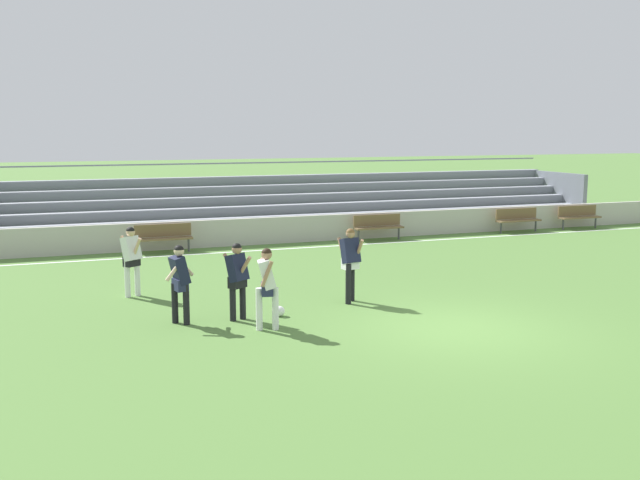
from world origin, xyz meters
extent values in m
plane|color=#517A38|center=(0.00, 0.00, 0.00)|extent=(160.00, 160.00, 0.00)
cube|color=white|center=(0.00, 10.36, 0.00)|extent=(44.00, 0.12, 0.01)
cube|color=#BCB7AD|center=(0.00, 11.59, 0.46)|extent=(48.00, 0.16, 0.91)
cube|color=#9EA3AD|center=(1.88, 12.97, 0.33)|extent=(24.08, 0.36, 0.08)
cube|color=slate|center=(1.88, 12.77, 0.17)|extent=(24.08, 0.04, 0.33)
cube|color=#9EA3AD|center=(1.88, 13.65, 0.66)|extent=(24.08, 0.36, 0.08)
cube|color=slate|center=(1.88, 13.45, 0.50)|extent=(24.08, 0.04, 0.33)
cube|color=#9EA3AD|center=(1.88, 14.32, 0.99)|extent=(24.08, 0.36, 0.08)
cube|color=slate|center=(1.88, 14.12, 0.83)|extent=(24.08, 0.04, 0.33)
cube|color=#9EA3AD|center=(1.88, 15.00, 1.32)|extent=(24.08, 0.36, 0.08)
cube|color=slate|center=(1.88, 14.80, 1.16)|extent=(24.08, 0.04, 0.33)
cube|color=#9EA3AD|center=(1.88, 15.67, 1.66)|extent=(24.08, 0.36, 0.08)
cube|color=slate|center=(1.88, 15.47, 1.49)|extent=(24.08, 0.04, 0.33)
cube|color=#9EA3AD|center=(1.88, 16.35, 1.99)|extent=(24.08, 0.36, 0.08)
cube|color=slate|center=(1.88, 16.15, 1.82)|extent=(24.08, 0.04, 0.33)
cube|color=slate|center=(13.82, 14.66, 0.99)|extent=(0.20, 3.74, 1.99)
cylinder|color=slate|center=(1.88, 16.60, 2.54)|extent=(24.08, 0.06, 0.06)
cube|color=brown|center=(12.08, 10.98, 0.45)|extent=(1.80, 0.40, 0.06)
cube|color=brown|center=(12.08, 11.16, 0.70)|extent=(1.80, 0.05, 0.40)
cylinder|color=#47474C|center=(11.30, 10.98, 0.23)|extent=(0.07, 0.07, 0.45)
cylinder|color=#47474C|center=(12.86, 10.98, 0.23)|extent=(0.07, 0.07, 0.45)
cube|color=brown|center=(3.39, 10.98, 0.45)|extent=(1.80, 0.40, 0.06)
cube|color=brown|center=(3.39, 11.16, 0.70)|extent=(1.80, 0.05, 0.40)
cylinder|color=#47474C|center=(2.61, 10.98, 0.23)|extent=(0.07, 0.07, 0.45)
cylinder|color=#47474C|center=(4.17, 10.98, 0.23)|extent=(0.07, 0.07, 0.45)
cube|color=brown|center=(9.24, 10.98, 0.45)|extent=(1.80, 0.40, 0.06)
cube|color=brown|center=(9.24, 11.16, 0.70)|extent=(1.80, 0.05, 0.40)
cylinder|color=#47474C|center=(8.46, 10.98, 0.23)|extent=(0.07, 0.07, 0.45)
cylinder|color=#47474C|center=(10.02, 10.98, 0.23)|extent=(0.07, 0.07, 0.45)
cube|color=brown|center=(-4.11, 10.98, 0.45)|extent=(1.80, 0.40, 0.06)
cube|color=brown|center=(-4.11, 11.16, 0.70)|extent=(1.80, 0.05, 0.40)
cylinder|color=#47474C|center=(-4.89, 10.98, 0.23)|extent=(0.07, 0.07, 0.45)
cylinder|color=#47474C|center=(-3.33, 10.98, 0.23)|extent=(0.07, 0.07, 0.45)
cylinder|color=white|center=(-3.67, 1.26, 0.42)|extent=(0.13, 0.13, 0.84)
cylinder|color=white|center=(-3.36, 1.18, 0.42)|extent=(0.13, 0.13, 0.84)
cube|color=#232847|center=(-3.51, 1.22, 0.82)|extent=(0.29, 0.40, 0.24)
cube|color=white|center=(-3.51, 1.22, 1.12)|extent=(0.43, 0.45, 0.60)
cylinder|color=#A87A5B|center=(-3.46, 1.42, 1.16)|extent=(0.27, 0.13, 0.51)
cylinder|color=#A87A5B|center=(-3.57, 1.02, 1.16)|extent=(0.27, 0.13, 0.51)
sphere|color=#A87A5B|center=(-3.51, 1.22, 1.51)|extent=(0.21, 0.21, 0.21)
sphere|color=black|center=(-3.51, 1.22, 1.53)|extent=(0.20, 0.20, 0.20)
cylinder|color=black|center=(-3.99, 2.12, 0.41)|extent=(0.13, 0.13, 0.82)
cylinder|color=black|center=(-3.76, 2.19, 0.41)|extent=(0.13, 0.13, 0.82)
cube|color=black|center=(-3.88, 2.15, 0.80)|extent=(0.42, 0.38, 0.24)
cube|color=#191E38|center=(-3.88, 2.15, 1.10)|extent=(0.51, 0.50, 0.60)
cylinder|color=#A87A5B|center=(-3.99, 2.31, 1.14)|extent=(0.26, 0.35, 0.47)
cylinder|color=#A87A5B|center=(-3.76, 2.00, 1.14)|extent=(0.26, 0.35, 0.47)
sphere|color=#A87A5B|center=(-3.88, 2.15, 1.49)|extent=(0.21, 0.21, 0.21)
sphere|color=black|center=(-3.88, 2.15, 1.51)|extent=(0.20, 0.20, 0.20)
cylinder|color=white|center=(-5.81, 5.05, 0.43)|extent=(0.13, 0.13, 0.87)
cylinder|color=white|center=(-5.58, 5.12, 0.43)|extent=(0.13, 0.13, 0.87)
cube|color=black|center=(-5.69, 5.08, 0.85)|extent=(0.42, 0.39, 0.24)
cube|color=white|center=(-5.69, 5.08, 1.15)|extent=(0.51, 0.50, 0.60)
cylinder|color=#D6A884|center=(-5.80, 5.24, 1.19)|extent=(0.24, 0.30, 0.49)
cylinder|color=#D6A884|center=(-5.59, 4.92, 1.19)|extent=(0.24, 0.30, 0.49)
sphere|color=#D6A884|center=(-5.69, 5.08, 1.53)|extent=(0.21, 0.21, 0.21)
sphere|color=black|center=(-5.69, 5.08, 1.55)|extent=(0.20, 0.20, 0.20)
cylinder|color=black|center=(-5.13, 2.36, 0.41)|extent=(0.13, 0.13, 0.83)
cylinder|color=black|center=(-4.94, 2.16, 0.41)|extent=(0.13, 0.13, 0.83)
cube|color=#232847|center=(-5.03, 2.26, 0.81)|extent=(0.30, 0.40, 0.24)
cube|color=#191E38|center=(-5.03, 2.26, 1.11)|extent=(0.42, 0.45, 0.60)
cylinder|color=beige|center=(-4.91, 2.42, 1.15)|extent=(0.41, 0.17, 0.44)
cylinder|color=beige|center=(-5.16, 2.11, 1.15)|extent=(0.41, 0.17, 0.44)
sphere|color=beige|center=(-5.03, 2.26, 1.49)|extent=(0.21, 0.21, 0.21)
sphere|color=black|center=(-5.03, 2.26, 1.52)|extent=(0.20, 0.20, 0.20)
cylinder|color=black|center=(-1.21, 2.65, 0.46)|extent=(0.13, 0.13, 0.91)
cylinder|color=black|center=(-1.02, 2.90, 0.46)|extent=(0.13, 0.13, 0.91)
cube|color=white|center=(-1.11, 2.78, 0.89)|extent=(0.39, 0.27, 0.24)
cube|color=#191E38|center=(-1.11, 2.78, 1.19)|extent=(0.43, 0.41, 0.60)
cylinder|color=#A87A5B|center=(-1.27, 2.90, 1.23)|extent=(0.12, 0.33, 0.49)
cylinder|color=#A87A5B|center=(-0.95, 2.65, 1.23)|extent=(0.12, 0.33, 0.49)
sphere|color=#A87A5B|center=(-1.11, 2.78, 1.58)|extent=(0.21, 0.21, 0.21)
sphere|color=brown|center=(-1.11, 2.78, 1.60)|extent=(0.20, 0.20, 0.20)
sphere|color=white|center=(-2.98, 2.14, 0.11)|extent=(0.22, 0.22, 0.22)
camera|label=1|loc=(-7.33, -12.15, 3.92)|focal=40.84mm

